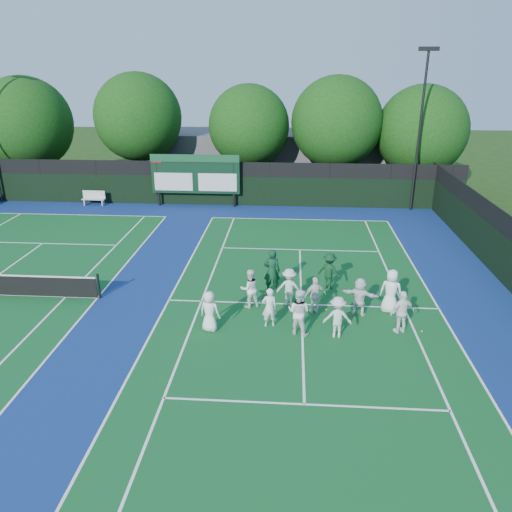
{
  "coord_description": "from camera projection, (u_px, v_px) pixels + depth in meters",
  "views": [
    {
      "loc": [
        -0.54,
        -17.31,
        9.17
      ],
      "look_at": [
        -2.0,
        3.0,
        1.3
      ],
      "focal_mm": 35.0,
      "sensor_mm": 36.0,
      "label": 1
    }
  ],
  "objects": [
    {
      "name": "player_back_3",
      "position": [
        360.0,
        296.0,
        19.24
      ],
      "size": [
        1.51,
        0.9,
        1.55
      ],
      "primitive_type": "imported",
      "rotation": [
        0.0,
        0.0,
        2.81
      ],
      "color": "white",
      "rests_on": "ground"
    },
    {
      "name": "light_pole_right",
      "position": [
        422.0,
        113.0,
        31.21
      ],
      "size": [
        1.2,
        0.3,
        10.12
      ],
      "color": "black",
      "rests_on": "ground"
    },
    {
      "name": "player_front_0",
      "position": [
        210.0,
        311.0,
        18.09
      ],
      "size": [
        0.87,
        0.69,
        1.55
      ],
      "primitive_type": "imported",
      "rotation": [
        0.0,
        0.0,
        2.85
      ],
      "color": "white",
      "rests_on": "ground"
    },
    {
      "name": "tree_c",
      "position": [
        251.0,
        128.0,
        36.08
      ],
      "size": [
        5.83,
        5.83,
        7.91
      ],
      "color": "black",
      "rests_on": "ground"
    },
    {
      "name": "ground",
      "position": [
        302.0,
        316.0,
        19.37
      ],
      "size": [
        120.0,
        120.0,
        0.0
      ],
      "primitive_type": "plane",
      "color": "#1D3A0F",
      "rests_on": "ground"
    },
    {
      "name": "tree_a",
      "position": [
        29.0,
        126.0,
        37.19
      ],
      "size": [
        6.86,
        6.86,
        8.44
      ],
      "color": "black",
      "rests_on": "ground"
    },
    {
      "name": "player_back_4",
      "position": [
        391.0,
        291.0,
        19.41
      ],
      "size": [
        1.02,
        0.84,
        1.79
      ],
      "primitive_type": "imported",
      "rotation": [
        0.0,
        0.0,
        2.78
      ],
      "color": "white",
      "rests_on": "ground"
    },
    {
      "name": "player_front_1",
      "position": [
        269.0,
        307.0,
        18.39
      ],
      "size": [
        0.62,
        0.47,
        1.54
      ],
      "primitive_type": "imported",
      "rotation": [
        0.0,
        0.0,
        3.34
      ],
      "color": "white",
      "rests_on": "ground"
    },
    {
      "name": "tree_d",
      "position": [
        339.0,
        125.0,
        35.57
      ],
      "size": [
        6.48,
        6.48,
        8.51
      ],
      "color": "black",
      "rests_on": "ground"
    },
    {
      "name": "player_back_2",
      "position": [
        315.0,
        295.0,
        19.41
      ],
      "size": [
        0.96,
        0.67,
        1.51
      ],
      "primitive_type": "imported",
      "rotation": [
        0.0,
        0.0,
        3.53
      ],
      "color": "white",
      "rests_on": "ground"
    },
    {
      "name": "court_apron",
      "position": [
        157.0,
        300.0,
        20.7
      ],
      "size": [
        34.0,
        32.0,
        0.01
      ],
      "primitive_type": "cube",
      "color": "navy",
      "rests_on": "ground"
    },
    {
      "name": "tree_e",
      "position": [
        424.0,
        133.0,
        35.36
      ],
      "size": [
        6.39,
        6.39,
        7.92
      ],
      "color": "black",
      "rests_on": "ground"
    },
    {
      "name": "tennis_ball_1",
      "position": [
        326.0,
        310.0,
        19.81
      ],
      "size": [
        0.07,
        0.07,
        0.07
      ],
      "primitive_type": "sphere",
      "color": "#B7C517",
      "rests_on": "ground"
    },
    {
      "name": "tennis_ball_2",
      "position": [
        422.0,
        331.0,
        18.22
      ],
      "size": [
        0.07,
        0.07,
        0.07
      ],
      "primitive_type": "sphere",
      "color": "#B7C517",
      "rests_on": "ground"
    },
    {
      "name": "tree_b",
      "position": [
        141.0,
        119.0,
        36.43
      ],
      "size": [
        6.33,
        6.33,
        8.69
      ],
      "color": "black",
      "rests_on": "ground"
    },
    {
      "name": "clubhouse",
      "position": [
        274.0,
        157.0,
        41.11
      ],
      "size": [
        18.0,
        6.0,
        4.0
      ],
      "primitive_type": "cube",
      "color": "#55565A",
      "rests_on": "ground"
    },
    {
      "name": "tennis_ball_4",
      "position": [
        265.0,
        294.0,
        21.19
      ],
      "size": [
        0.07,
        0.07,
        0.07
      ],
      "primitive_type": "sphere",
      "color": "#B7C517",
      "rests_on": "ground"
    },
    {
      "name": "scoreboard",
      "position": [
        195.0,
        175.0,
        33.55
      ],
      "size": [
        6.0,
        0.21,
        3.55
      ],
      "color": "black",
      "rests_on": "ground"
    },
    {
      "name": "player_front_2",
      "position": [
        299.0,
        312.0,
        17.85
      ],
      "size": [
        1.04,
        0.95,
        1.75
      ],
      "primitive_type": "imported",
      "rotation": [
        0.0,
        0.0,
        2.72
      ],
      "color": "white",
      "rests_on": "ground"
    },
    {
      "name": "tennis_ball_5",
      "position": [
        337.0,
        324.0,
        18.73
      ],
      "size": [
        0.07,
        0.07,
        0.07
      ],
      "primitive_type": "sphere",
      "color": "#B7C517",
      "rests_on": "ground"
    },
    {
      "name": "back_fence",
      "position": [
        211.0,
        186.0,
        34.17
      ],
      "size": [
        34.0,
        0.08,
        3.0
      ],
      "color": "black",
      "rests_on": "ground"
    },
    {
      "name": "player_front_3",
      "position": [
        338.0,
        317.0,
        17.67
      ],
      "size": [
        1.02,
        0.6,
        1.56
      ],
      "primitive_type": "imported",
      "rotation": [
        0.0,
        0.0,
        3.12
      ],
      "color": "silver",
      "rests_on": "ground"
    },
    {
      "name": "player_front_4",
      "position": [
        402.0,
        312.0,
        17.93
      ],
      "size": [
        1.04,
        0.73,
        1.64
      ],
      "primitive_type": "imported",
      "rotation": [
        0.0,
        0.0,
        3.52
      ],
      "color": "white",
      "rests_on": "ground"
    },
    {
      "name": "coach_right",
      "position": [
        329.0,
        271.0,
        21.49
      ],
      "size": [
        1.21,
        0.99,
        1.63
      ],
      "primitive_type": "imported",
      "rotation": [
        0.0,
        0.0,
        2.71
      ],
      "color": "#0E361B",
      "rests_on": "ground"
    },
    {
      "name": "player_back_0",
      "position": [
        250.0,
        288.0,
        19.86
      ],
      "size": [
        0.95,
        0.84,
        1.61
      ],
      "primitive_type": "imported",
      "rotation": [
        0.0,
        0.0,
        3.5
      ],
      "color": "white",
      "rests_on": "ground"
    },
    {
      "name": "bench",
      "position": [
        94.0,
        197.0,
        34.42
      ],
      "size": [
        1.59,
        0.47,
        1.0
      ],
      "color": "silver",
      "rests_on": "ground"
    },
    {
      "name": "coach_left",
      "position": [
        272.0,
        271.0,
        21.08
      ],
      "size": [
        0.73,
        0.5,
        1.94
      ],
      "primitive_type": "imported",
      "rotation": [
        0.0,
        0.0,
        3.2
      ],
      "color": "#0E3620",
      "rests_on": "ground"
    },
    {
      "name": "player_back_1",
      "position": [
        289.0,
        287.0,
        20.0
      ],
      "size": [
        1.06,
        0.66,
        1.58
      ],
      "primitive_type": "imported",
      "rotation": [
        0.0,
        0.0,
        3.07
      ],
      "color": "silver",
      "rests_on": "ground"
    },
    {
      "name": "near_court",
      "position": [
        301.0,
        304.0,
        20.3
      ],
      "size": [
        11.05,
        23.85,
        0.01
      ],
      "color": "#115422",
      "rests_on": "ground"
    }
  ]
}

